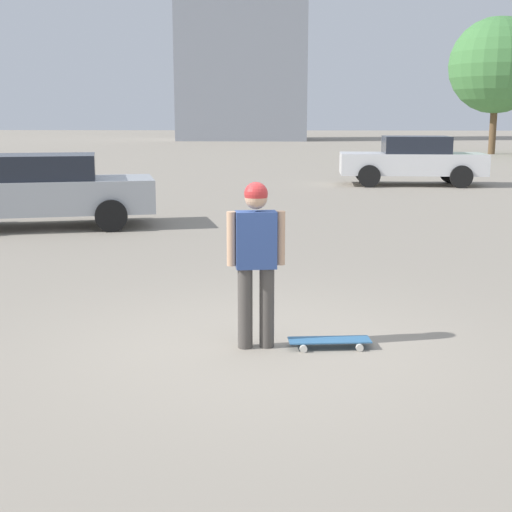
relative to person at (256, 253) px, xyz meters
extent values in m
plane|color=gray|center=(0.00, 0.00, -0.95)|extent=(220.00, 220.00, 0.00)
cylinder|color=#4C4742|center=(0.02, -0.10, -0.55)|extent=(0.14, 0.14, 0.80)
cylinder|color=#4C4742|center=(-0.02, 0.10, -0.55)|extent=(0.14, 0.14, 0.80)
cube|color=#334C8C|center=(0.00, 0.00, 0.12)|extent=(0.26, 0.41, 0.55)
cylinder|color=tan|center=(0.04, -0.23, 0.14)|extent=(0.09, 0.09, 0.52)
cylinder|color=tan|center=(-0.04, 0.23, 0.14)|extent=(0.09, 0.09, 0.52)
sphere|color=tan|center=(0.00, 0.00, 0.53)|extent=(0.22, 0.22, 0.22)
sphere|color=red|center=(0.00, 0.00, 0.56)|extent=(0.23, 0.23, 0.23)
cube|color=#336693|center=(-0.02, 0.72, -0.87)|extent=(0.32, 0.83, 0.01)
cylinder|color=silver|center=(0.14, 0.47, -0.91)|extent=(0.04, 0.08, 0.07)
cylinder|color=silver|center=(-0.12, 0.43, -0.91)|extent=(0.04, 0.08, 0.07)
cylinder|color=silver|center=(0.08, 1.01, -0.91)|extent=(0.04, 0.08, 0.07)
cylinder|color=silver|center=(-0.18, 0.98, -0.91)|extent=(0.04, 0.08, 0.07)
cube|color=#ADB2B7|center=(-7.44, -4.86, -0.30)|extent=(2.90, 4.92, 0.67)
cube|color=#1E232D|center=(-7.47, -4.75, 0.29)|extent=(2.06, 2.42, 0.49)
cylinder|color=black|center=(-6.98, -3.24, -0.63)|extent=(0.36, 0.67, 0.63)
cylinder|color=black|center=(-8.66, -3.70, -0.63)|extent=(0.36, 0.67, 0.63)
cube|color=silver|center=(-17.11, 4.17, -0.25)|extent=(1.89, 4.70, 0.69)
cube|color=#1E232D|center=(-17.11, 4.29, 0.38)|extent=(1.65, 2.13, 0.55)
cylinder|color=black|center=(-16.25, 2.71, -0.59)|extent=(0.22, 0.72, 0.71)
cylinder|color=black|center=(-18.04, 2.74, -0.59)|extent=(0.22, 0.72, 0.71)
cylinder|color=black|center=(-16.19, 5.59, -0.59)|extent=(0.22, 0.72, 0.71)
cylinder|color=black|center=(-17.98, 5.63, -0.59)|extent=(0.22, 0.72, 0.71)
cylinder|color=brown|center=(-37.28, 12.11, 0.66)|extent=(0.41, 0.41, 3.23)
sphere|color=#478442|center=(-37.28, 12.11, 4.23)|extent=(5.58, 5.58, 5.58)
camera|label=1|loc=(6.70, 0.38, 1.29)|focal=50.00mm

